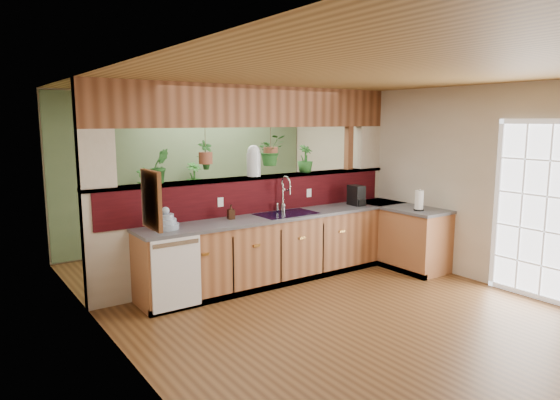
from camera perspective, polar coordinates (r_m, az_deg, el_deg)
ground at (r=6.06m, az=4.26°, el=-11.63°), size 4.60×7.00×0.01m
ceiling at (r=5.69m, az=4.58°, el=13.68°), size 4.60×7.00×0.01m
wall_back at (r=8.71m, az=-10.35°, el=3.39°), size 4.60×0.02×2.60m
wall_left at (r=4.65m, az=-18.12°, el=-1.79°), size 0.02×7.00×2.60m
wall_right at (r=7.40m, az=18.35°, el=2.09°), size 0.02×7.00×2.60m
pass_through_partition at (r=6.85m, az=-2.56°, el=1.10°), size 4.60×0.21×2.60m
pass_through_ledge at (r=6.81m, az=-2.79°, el=2.57°), size 4.60×0.21×0.04m
header_beam at (r=6.77m, az=-2.85°, el=10.63°), size 4.60×0.15×0.55m
sage_backwall at (r=8.69m, az=-10.29°, el=3.38°), size 4.55×0.02×2.55m
countertop at (r=7.08m, az=5.13°, el=-4.79°), size 4.14×1.52×0.90m
dishwasher at (r=5.73m, az=-11.73°, el=-8.22°), size 0.58×0.03×0.82m
navy_sink at (r=6.73m, az=0.75°, el=-2.23°), size 0.82×0.50×0.18m
french_door at (r=6.72m, az=26.98°, el=-1.26°), size 0.06×1.02×2.16m
framed_print at (r=3.87m, az=-14.45°, el=0.01°), size 0.04×0.35×0.45m
faucet at (r=6.84m, az=0.52°, el=0.87°), size 0.22×0.22×0.49m
dish_stack at (r=5.90m, az=-12.91°, el=-2.49°), size 0.30×0.30×0.26m
soap_dispenser at (r=6.37m, az=-5.63°, el=-1.36°), size 0.09×0.10×0.18m
coffee_maker at (r=7.44m, az=8.75°, el=0.43°), size 0.16×0.27×0.29m
paper_towel at (r=7.20m, az=15.61°, el=-0.08°), size 0.14×0.14×0.30m
glass_jar at (r=6.77m, az=-3.03°, el=4.50°), size 0.19×0.19×0.42m
ledge_plant_left at (r=6.18m, az=-13.58°, el=3.80°), size 0.23×0.19×0.42m
ledge_plant_right at (r=7.28m, az=2.89°, el=4.73°), size 0.26×0.26×0.40m
hanging_plant_a at (r=6.41m, az=-8.53°, el=6.15°), size 0.20×0.17×0.49m
hanging_plant_b at (r=6.91m, az=-1.08°, el=7.21°), size 0.42×0.38×0.55m
shelving_console at (r=8.41m, az=-12.40°, el=-2.39°), size 1.49×0.74×0.96m
shelf_plant_a at (r=8.16m, az=-15.25°, el=2.11°), size 0.26×0.20×0.43m
shelf_plant_b at (r=8.48m, az=-9.82°, el=2.65°), size 0.29×0.29×0.47m
floor_plant at (r=7.98m, az=-0.64°, el=-3.55°), size 0.88×0.82×0.79m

